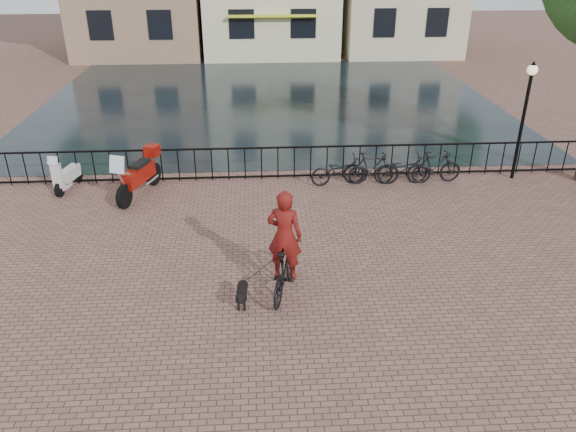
{
  "coord_description": "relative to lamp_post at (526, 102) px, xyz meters",
  "views": [
    {
      "loc": [
        -0.67,
        -7.94,
        6.68
      ],
      "look_at": [
        0.0,
        3.0,
        1.2
      ],
      "focal_mm": 35.0,
      "sensor_mm": 36.0,
      "label": 1
    }
  ],
  "objects": [
    {
      "name": "ground",
      "position": [
        -7.2,
        -7.6,
        -2.38
      ],
      "size": [
        100.0,
        100.0,
        0.0
      ],
      "primitive_type": "plane",
      "color": "brown",
      "rests_on": "ground"
    },
    {
      "name": "lamp_post",
      "position": [
        0.0,
        0.0,
        0.0
      ],
      "size": [
        0.3,
        0.3,
        3.45
      ],
      "color": "black",
      "rests_on": "ground"
    },
    {
      "name": "dog",
      "position": [
        -8.22,
        -6.17,
        -2.12
      ],
      "size": [
        0.3,
        0.79,
        0.52
      ],
      "rotation": [
        0.0,
        0.0,
        -0.07
      ],
      "color": "black",
      "rests_on": "ground"
    },
    {
      "name": "parked_bike_1",
      "position": [
        -4.45,
        -0.2,
        -1.88
      ],
      "size": [
        1.7,
        0.62,
        1.0
      ],
      "primitive_type": "imported",
      "rotation": [
        0.0,
        0.0,
        1.48
      ],
      "color": "black",
      "rests_on": "ground"
    },
    {
      "name": "scooter",
      "position": [
        -13.36,
        -0.02,
        -1.75
      ],
      "size": [
        0.67,
        1.41,
        1.26
      ],
      "rotation": [
        0.0,
        0.0,
        -0.21
      ],
      "color": "beige",
      "rests_on": "ground"
    },
    {
      "name": "parked_bike_0",
      "position": [
        -5.4,
        -0.2,
        -1.93
      ],
      "size": [
        1.76,
        0.75,
        0.9
      ],
      "primitive_type": "imported",
      "rotation": [
        0.0,
        0.0,
        1.66
      ],
      "color": "black",
      "rests_on": "ground"
    },
    {
      "name": "railing",
      "position": [
        -7.2,
        0.4,
        -1.87
      ],
      "size": [
        20.0,
        0.05,
        1.02
      ],
      "color": "black",
      "rests_on": "ground"
    },
    {
      "name": "parked_bike_3",
      "position": [
        -2.55,
        -0.2,
        -1.88
      ],
      "size": [
        1.69,
        0.58,
        1.0
      ],
      "primitive_type": "imported",
      "rotation": [
        0.0,
        0.0,
        1.64
      ],
      "color": "black",
      "rests_on": "ground"
    },
    {
      "name": "cyclist",
      "position": [
        -7.34,
        -5.75,
        -1.35
      ],
      "size": [
        1.07,
        2.06,
        2.71
      ],
      "rotation": [
        0.0,
        0.0,
        2.87
      ],
      "color": "black",
      "rests_on": "ground"
    },
    {
      "name": "parked_bike_2",
      "position": [
        -3.5,
        -0.2,
        -1.93
      ],
      "size": [
        1.73,
        0.64,
        0.9
      ],
      "primitive_type": "imported",
      "rotation": [
        0.0,
        0.0,
        1.55
      ],
      "color": "black",
      "rests_on": "ground"
    },
    {
      "name": "motorcycle",
      "position": [
        -11.19,
        -0.63,
        -1.59
      ],
      "size": [
        1.22,
        2.26,
        1.58
      ],
      "rotation": [
        0.0,
        0.0,
        -0.34
      ],
      "color": "#99130B",
      "rests_on": "ground"
    },
    {
      "name": "canal_water",
      "position": [
        -7.2,
        9.7,
        -2.38
      ],
      "size": [
        20.0,
        20.0,
        0.0
      ],
      "primitive_type": "plane",
      "color": "black",
      "rests_on": "ground"
    }
  ]
}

